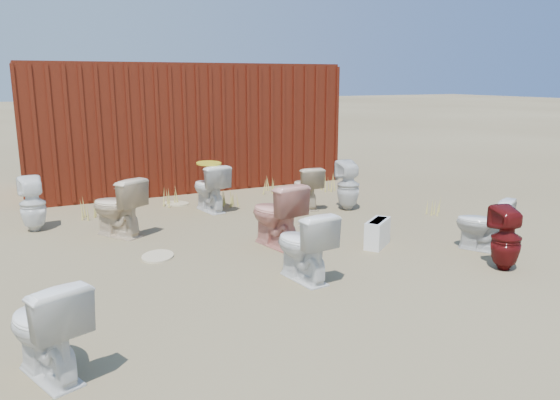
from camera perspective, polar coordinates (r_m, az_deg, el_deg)
name	(u,v)px	position (r m, az deg, el deg)	size (l,w,h in m)	color
ground	(301,252)	(6.86, 2.24, -5.48)	(100.00, 100.00, 0.00)	brown
shipping_container	(180,125)	(11.39, -10.42, 7.76)	(6.00, 2.40, 2.40)	#491A0C
toilet_front_a	(45,328)	(4.35, -23.31, -12.21)	(0.43, 0.75, 0.76)	white
toilet_front_pink	(276,214)	(7.00, -0.42, -1.51)	(0.47, 0.82, 0.84)	tan
toilet_front_c	(303,245)	(5.84, 2.44, -4.77)	(0.43, 0.75, 0.77)	white
toilet_front_maroon	(506,239)	(6.66, 22.55, -3.74)	(0.33, 0.34, 0.73)	#580F0F
toilet_front_e	(483,224)	(7.31, 20.48, -2.36)	(0.38, 0.67, 0.68)	silver
toilet_back_a	(33,204)	(8.45, -24.43, -0.39)	(0.35, 0.36, 0.78)	white
toilet_back_beige_left	(117,207)	(7.77, -16.67, -0.70)	(0.46, 0.80, 0.82)	beige
toilet_back_beige_right	(306,187)	(9.08, 2.73, 1.35)	(0.40, 0.69, 0.71)	#C9B593
toilet_back_yellowlid	(210,188)	(8.94, -7.38, 1.29)	(0.43, 0.76, 0.77)	white
toilet_back_e	(348,185)	(9.01, 7.13, 1.52)	(0.37, 0.37, 0.81)	silver
yellow_lid	(209,163)	(8.87, -7.45, 3.82)	(0.39, 0.49, 0.03)	gold
loose_tank	(377,233)	(7.15, 10.15, -3.43)	(0.50, 0.20, 0.35)	white
loose_lid_near	(158,256)	(6.83, -12.66, -5.76)	(0.38, 0.49, 0.02)	beige
loose_lid_far	(176,204)	(9.57, -10.84, -0.37)	(0.36, 0.47, 0.02)	beige
weed_clump_a	(86,210)	(8.88, -19.62, -0.97)	(0.36, 0.36, 0.31)	#B6A849
weed_clump_b	(229,198)	(9.35, -5.37, 0.23)	(0.32, 0.32, 0.26)	#B6A849
weed_clump_c	(327,183)	(10.52, 4.98, 1.83)	(0.36, 0.36, 0.33)	#B6A849
weed_clump_d	(172,197)	(9.46, -11.24, 0.27)	(0.30, 0.30, 0.28)	#B6A849
weed_clump_e	(266,185)	(10.35, -1.49, 1.55)	(0.34, 0.34, 0.28)	#B6A849
weed_clump_f	(436,207)	(9.05, 15.97, -0.68)	(0.28, 0.28, 0.24)	#B6A849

